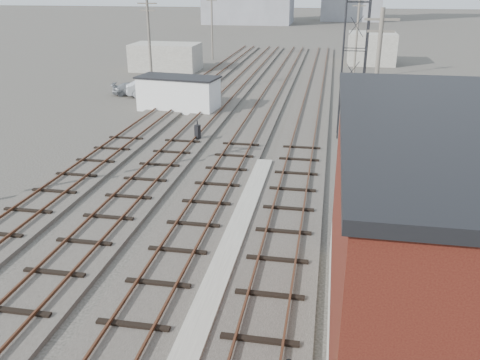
% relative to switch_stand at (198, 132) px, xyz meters
% --- Properties ---
extents(ground, '(320.00, 320.00, 0.00)m').
position_rel_switch_stand_xyz_m(ground, '(4.66, 28.15, -0.65)').
color(ground, '#282621').
rests_on(ground, ground).
extents(track_right, '(3.20, 90.00, 0.39)m').
position_rel_switch_stand_xyz_m(track_right, '(7.16, 7.15, -0.54)').
color(track_right, '#332D28').
rests_on(track_right, ground).
extents(track_mid_right, '(3.20, 90.00, 0.39)m').
position_rel_switch_stand_xyz_m(track_mid_right, '(3.16, 7.15, -0.54)').
color(track_mid_right, '#332D28').
rests_on(track_mid_right, ground).
extents(track_mid_left, '(3.20, 90.00, 0.39)m').
position_rel_switch_stand_xyz_m(track_mid_left, '(-0.84, 7.15, -0.54)').
color(track_mid_left, '#332D28').
rests_on(track_mid_left, ground).
extents(track_left, '(3.20, 90.00, 0.39)m').
position_rel_switch_stand_xyz_m(track_left, '(-4.84, 7.15, -0.54)').
color(track_left, '#332D28').
rests_on(track_left, ground).
extents(platform_curb, '(0.90, 28.00, 0.26)m').
position_rel_switch_stand_xyz_m(platform_curb, '(5.16, -17.85, -0.52)').
color(platform_curb, gray).
rests_on(platform_curb, ground).
extents(brick_building, '(6.54, 12.20, 7.22)m').
position_rel_switch_stand_xyz_m(brick_building, '(12.16, -19.85, 2.98)').
color(brick_building, gray).
rests_on(brick_building, ground).
extents(lattice_tower, '(1.60, 1.60, 15.00)m').
position_rel_switch_stand_xyz_m(lattice_tower, '(10.16, 3.15, 6.85)').
color(lattice_tower, black).
rests_on(lattice_tower, ground).
extents(utility_pole_left_b, '(1.80, 0.24, 9.00)m').
position_rel_switch_stand_xyz_m(utility_pole_left_b, '(-7.84, 13.15, 4.15)').
color(utility_pole_left_b, '#595147').
rests_on(utility_pole_left_b, ground).
extents(utility_pole_left_c, '(1.80, 0.24, 9.00)m').
position_rel_switch_stand_xyz_m(utility_pole_left_c, '(-7.84, 38.15, 4.15)').
color(utility_pole_left_c, '#595147').
rests_on(utility_pole_left_c, ground).
extents(utility_pole_right_a, '(1.80, 0.24, 9.00)m').
position_rel_switch_stand_xyz_m(utility_pole_right_a, '(11.16, -3.85, 4.15)').
color(utility_pole_right_a, '#595147').
rests_on(utility_pole_right_a, ground).
extents(utility_pole_right_b, '(1.80, 0.24, 9.00)m').
position_rel_switch_stand_xyz_m(utility_pole_right_b, '(11.16, 26.15, 4.15)').
color(utility_pole_right_b, '#595147').
rests_on(utility_pole_right_b, ground).
extents(shed_left, '(8.00, 5.00, 3.20)m').
position_rel_switch_stand_xyz_m(shed_left, '(-11.34, 28.15, 0.95)').
color(shed_left, gray).
rests_on(shed_left, ground).
extents(shed_right, '(6.00, 6.00, 4.00)m').
position_rel_switch_stand_xyz_m(shed_right, '(13.66, 38.15, 1.35)').
color(shed_right, gray).
rests_on(shed_right, ground).
extents(switch_stand, '(0.42, 0.42, 1.37)m').
position_rel_switch_stand_xyz_m(switch_stand, '(0.00, 0.00, 0.00)').
color(switch_stand, black).
rests_on(switch_stand, ground).
extents(site_trailer, '(7.13, 3.83, 2.86)m').
position_rel_switch_stand_xyz_m(site_trailer, '(-3.84, 8.47, 0.79)').
color(site_trailer, silver).
rests_on(site_trailer, ground).
extents(car_red, '(3.67, 1.67, 1.22)m').
position_rel_switch_stand_xyz_m(car_red, '(-7.38, 16.44, -0.04)').
color(car_red, maroon).
rests_on(car_red, ground).
extents(car_silver, '(5.06, 3.48, 1.58)m').
position_rel_switch_stand_xyz_m(car_silver, '(-8.08, 13.55, 0.14)').
color(car_silver, '#ACB0B4').
rests_on(car_silver, ground).
extents(car_grey, '(4.28, 2.38, 1.17)m').
position_rel_switch_stand_xyz_m(car_grey, '(-9.88, 13.56, -0.06)').
color(car_grey, gray).
rests_on(car_grey, ground).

